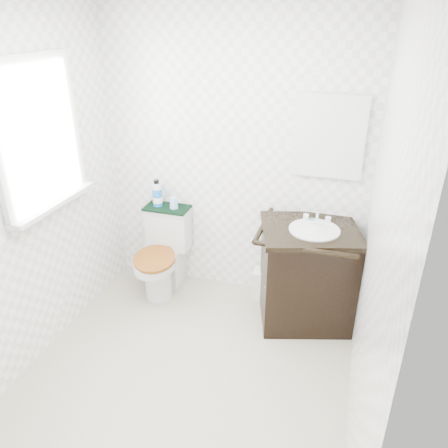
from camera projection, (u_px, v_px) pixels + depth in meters
The scene contains 14 objects.
floor at pixel (185, 376), 3.04m from camera, with size 2.40×2.40×0.00m, color #B8B194.
wall_back at pixel (233, 160), 3.54m from camera, with size 2.40×2.40×0.00m, color white.
wall_front at pixel (40, 366), 1.48m from camera, with size 2.40×2.40×0.00m, color white.
wall_left at pixel (18, 199), 2.80m from camera, with size 2.40×2.40×0.00m, color white.
wall_right at pixel (377, 248), 2.22m from camera, with size 2.40×2.40×0.00m, color white.
window at pixel (37, 136), 2.85m from camera, with size 0.02×0.70×0.90m, color white.
mirror at pixel (329, 137), 3.22m from camera, with size 0.50×0.02×0.60m, color silver.
toilet at pixel (164, 256), 3.88m from camera, with size 0.45×0.65×0.74m.
vanity at pixel (307, 272), 3.44m from camera, with size 0.87×0.79×0.92m.
trash_bin at pixel (264, 284), 3.81m from camera, with size 0.20×0.17×0.27m.
towel at pixel (167, 208), 3.80m from camera, with size 0.39×0.22×0.02m, color black.
mouthwash_bottle at pixel (157, 194), 3.77m from camera, with size 0.08×0.08×0.24m.
cup at pixel (174, 203), 3.75m from camera, with size 0.07×0.07×0.09m, color #88B1E0.
soap_bar at pixel (311, 220), 3.38m from camera, with size 0.07×0.05×0.02m, color #18776B.
Camera 1 is at (0.92, -2.09, 2.28)m, focal length 35.00 mm.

